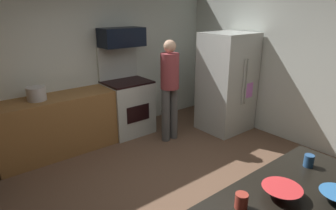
% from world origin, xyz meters
% --- Properties ---
extents(ground_plane, '(5.20, 4.80, 0.02)m').
position_xyz_m(ground_plane, '(0.00, 0.00, -0.01)').
color(ground_plane, brown).
extents(wall_back, '(5.20, 0.12, 2.60)m').
position_xyz_m(wall_back, '(0.00, 2.34, 1.30)').
color(wall_back, silver).
rests_on(wall_back, ground).
extents(wall_right, '(0.12, 4.80, 2.60)m').
position_xyz_m(wall_right, '(2.54, 0.00, 1.30)').
color(wall_right, silver).
rests_on(wall_right, ground).
extents(lower_cabinet_run, '(2.40, 0.60, 0.90)m').
position_xyz_m(lower_cabinet_run, '(-0.90, 1.98, 0.45)').
color(lower_cabinet_run, olive).
rests_on(lower_cabinet_run, ground).
extents(oven_range, '(0.76, 0.65, 1.53)m').
position_xyz_m(oven_range, '(0.54, 1.97, 0.52)').
color(oven_range, beige).
rests_on(oven_range, ground).
extents(microwave, '(0.74, 0.38, 0.31)m').
position_xyz_m(microwave, '(0.54, 2.06, 1.69)').
color(microwave, black).
rests_on(microwave, oven_range).
extents(refrigerator, '(0.85, 0.78, 1.75)m').
position_xyz_m(refrigerator, '(2.03, 1.00, 0.88)').
color(refrigerator, '#BBBFB9').
rests_on(refrigerator, ground).
extents(person_cook, '(0.31, 0.30, 1.69)m').
position_xyz_m(person_cook, '(0.93, 1.27, 0.95)').
color(person_cook, '#4D4D4D').
rests_on(person_cook, ground).
extents(mixing_bowl_large, '(0.28, 0.28, 0.08)m').
position_xyz_m(mixing_bowl_large, '(-0.24, -1.42, 0.94)').
color(mixing_bowl_large, red).
rests_on(mixing_bowl_large, counter_island).
extents(mug_coffee, '(0.09, 0.09, 0.11)m').
position_xyz_m(mug_coffee, '(-0.56, -1.31, 0.95)').
color(mug_coffee, '#A23529').
rests_on(mug_coffee, counter_island).
extents(mug_tea, '(0.08, 0.08, 0.10)m').
position_xyz_m(mug_tea, '(0.31, -1.34, 0.95)').
color(mug_tea, '#295182').
rests_on(mug_tea, counter_island).
extents(stock_pot, '(0.26, 0.26, 0.20)m').
position_xyz_m(stock_pot, '(-0.94, 1.98, 1.00)').
color(stock_pot, '#B9B6B7').
rests_on(stock_pot, lower_cabinet_run).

